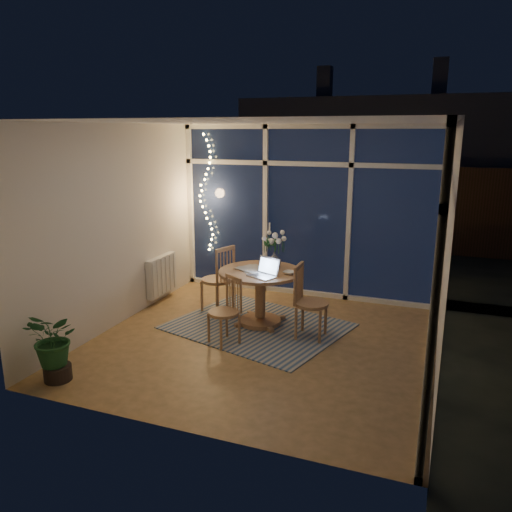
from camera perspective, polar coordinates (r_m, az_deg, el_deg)
name	(u,v)px	position (r m, az deg, el deg)	size (l,w,h in m)	color
floor	(262,342)	(6.19, 0.73, -9.75)	(4.00, 4.00, 0.00)	brown
ceiling	(263,122)	(5.66, 0.81, 15.09)	(4.00, 4.00, 0.00)	white
wall_back	(307,212)	(7.66, 5.88, 5.02)	(4.00, 0.04, 2.60)	silver
wall_front	(177,287)	(4.02, -8.99, -3.52)	(4.00, 0.04, 2.60)	silver
wall_left	(118,226)	(6.72, -15.51, 3.28)	(0.04, 4.00, 2.60)	silver
wall_right	(446,252)	(5.46, 20.93, 0.41)	(0.04, 4.00, 2.60)	silver
window_wall_back	(307,212)	(7.63, 5.81, 4.97)	(4.00, 0.10, 2.60)	white
window_wall_right	(442,252)	(5.46, 20.51, 0.45)	(0.10, 4.00, 2.60)	white
radiator	(161,275)	(7.62, -10.75, -2.16)	(0.10, 0.70, 0.58)	silver
fairy_lights	(206,194)	(8.10, -5.74, 7.12)	(0.24, 0.10, 1.85)	#FFD266
garden_patio	(366,256)	(10.73, 12.42, -0.02)	(12.00, 6.00, 0.10)	black
garden_fence	(348,206)	(11.11, 10.51, 5.61)	(11.00, 0.08, 1.80)	#322312
neighbour_roof	(383,142)	(13.92, 14.29, 12.48)	(7.00, 3.00, 2.20)	#363740
garden_shrubs	(284,243)	(9.36, 3.23, 1.45)	(0.90, 0.90, 0.90)	black
rug	(258,326)	(6.63, 0.18, -8.01)	(2.12, 1.69, 0.01)	#BAAC97
dining_table	(260,298)	(6.59, 0.49, -4.77)	(1.09, 1.09, 0.74)	#8C5C3F
chair_left	(217,278)	(7.03, -4.49, -2.55)	(0.45, 0.45, 0.98)	#8C5C3F
chair_right	(312,302)	(6.17, 6.37, -5.20)	(0.44, 0.44, 0.95)	#8C5C3F
chair_front	(224,311)	(5.99, -3.72, -6.28)	(0.39, 0.39, 0.84)	#8C5C3F
laptop	(262,267)	(6.18, 0.71, -1.28)	(0.34, 0.29, 0.25)	silver
flower_vase	(274,259)	(6.66, 2.11, -0.31)	(0.20, 0.20, 0.21)	white
bowl	(289,273)	(6.33, 3.83, -1.91)	(0.15, 0.15, 0.04)	white
newspapers	(253,269)	(6.52, -0.29, -1.50)	(0.38, 0.29, 0.02)	beige
phone	(256,272)	(6.39, 0.04, -1.85)	(0.11, 0.06, 0.01)	black
potted_plant	(55,346)	(5.55, -21.99, -9.50)	(0.54, 0.47, 0.76)	#1B4C23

